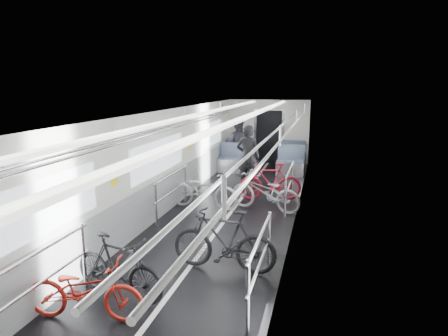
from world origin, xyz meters
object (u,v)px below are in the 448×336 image
Objects in this scene: person_standing at (248,157)px; bike_left_mid at (118,267)px; bike_left_far at (204,190)px; bike_right_near at (224,240)px; bike_right_far at (270,181)px; bike_left_near at (85,290)px; person_seated at (237,144)px; bike_right_mid at (265,192)px; bike_aisle at (252,173)px.

bike_left_mid is at bearing 80.59° from person_standing.
bike_left_far is 2.31m from person_standing.
bike_right_near is 4.23m from bike_right_far.
bike_left_near is 0.88× the size of bike_left_far.
person_seated is (-0.19, 4.69, 0.44)m from bike_left_far.
person_seated is (-1.48, 7.80, 0.38)m from bike_right_near.
person_seated is (-1.65, 3.58, 0.41)m from bike_right_far.
person_seated is (-0.86, 2.53, -0.02)m from person_standing.
person_standing is (-0.81, 2.00, 0.46)m from bike_right_mid.
bike_right_mid is 0.99× the size of bike_aisle.
person_standing is at bearing 7.97° from bike_left_mid.
bike_right_near is at bearing -152.36° from bike_left_far.
bike_left_mid is 4.67m from bike_right_mid.
person_seated is at bearing -166.94° from bike_right_near.
bike_left_mid is 0.85× the size of person_seated.
bike_right_mid is 0.98× the size of person_seated.
bike_left_near is 9.59m from person_seated.
bike_right_far is at bearing -164.78° from bike_right_mid.
bike_left_mid reaches higher than bike_right_mid.
bike_left_far is 0.94× the size of person_standing.
bike_right_far is (0.17, 4.22, -0.03)m from bike_right_near.
person_standing is (0.60, 6.45, 0.46)m from bike_left_mid.
person_seated is at bearing 14.94° from bike_left_mid.
bike_left_mid is 5.57m from bike_right_far.
person_seated reaches higher than bike_right_near.
bike_right_far reaches higher than bike_left_far.
bike_aisle reaches higher than bike_left_far.
bike_right_far is 3.96m from person_seated.
person_seated is (-1.66, 4.53, 0.44)m from bike_right_mid.
bike_right_near is (1.23, 1.17, 0.06)m from bike_left_mid.
bike_aisle is at bearing -158.54° from bike_right_far.
bike_left_mid is 6.39m from bike_aisle.
bike_left_near is 0.95× the size of bike_right_far.
person_seated is (-1.02, 2.63, 0.43)m from bike_aisle.
bike_left_mid is at bearing -98.01° from bike_aisle.
bike_right_near is at bearing -32.94° from bike_left_mid.
bike_left_far is 0.98× the size of bike_aisle.
person_standing is 1.03× the size of person_seated.
person_seated reaches higher than bike_right_mid.
bike_left_near is at bearing -26.55° from bike_right_far.
bike_right_mid is (0.18, 3.28, -0.06)m from bike_right_near.
bike_right_far reaches higher than bike_left_mid.
bike_right_near is at bearing -14.44° from bike_right_far.
bike_right_near is 5.32m from person_standing.
bike_right_near reaches higher than bike_left_mid.
bike_left_far is at bearing 14.23° from bike_left_mid.
person_standing is at bearing 147.03° from bike_aisle.
bike_right_near reaches higher than bike_right_mid.
person_standing is at bearing -12.23° from bike_left_far.
bike_aisle is at bearing -16.98° from bike_left_far.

